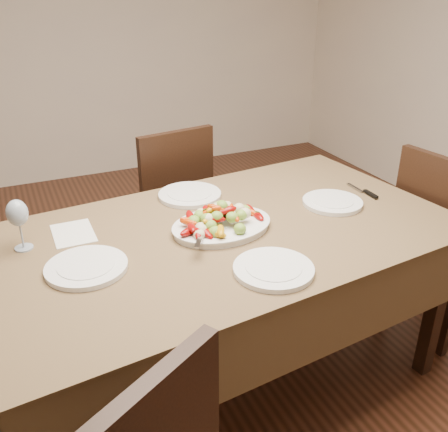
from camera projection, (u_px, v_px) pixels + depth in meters
The scene contains 14 objects.
floor at pixel (197, 413), 2.09m from camera, with size 6.00×6.00×0.00m, color #3F2013.
wall_back at pixel (53, 11), 3.94m from camera, with size 5.00×0.02×2.80m, color beige.
dining_table at pixel (224, 310), 2.11m from camera, with size 1.84×1.04×0.76m, color brown.
chair_far at pixel (163, 204), 2.85m from camera, with size 0.42×0.42×0.95m, color black, non-canonical shape.
serving_platter at pixel (222, 227), 1.95m from camera, with size 0.39×0.29×0.02m, color white.
roasted_vegetables at pixel (222, 214), 1.92m from camera, with size 0.32×0.22×0.09m, color #7C0706, non-canonical shape.
serving_spoon at pixel (212, 226), 1.87m from camera, with size 0.28×0.06×0.03m, color #9EA0A8, non-canonical shape.
plate_left at pixel (87, 267), 1.68m from camera, with size 0.28×0.28×0.02m, color white.
plate_right at pixel (332, 203), 2.16m from camera, with size 0.26×0.26×0.02m, color white.
plate_far at pixel (190, 195), 2.24m from camera, with size 0.28×0.28×0.02m, color white.
plate_near at pixel (273, 269), 1.67m from camera, with size 0.27×0.27×0.02m, color white.
wine_glass at pixel (19, 223), 1.77m from camera, with size 0.08×0.08×0.20m, color #8C99A5, non-canonical shape.
menu_card at pixel (73, 233), 1.92m from camera, with size 0.15×0.21×0.00m, color silver.
table_knife at pixel (363, 192), 2.28m from camera, with size 0.02×0.20×0.01m, color #9EA0A8, non-canonical shape.
Camera 1 is at (-0.53, -1.43, 1.66)m, focal length 40.00 mm.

